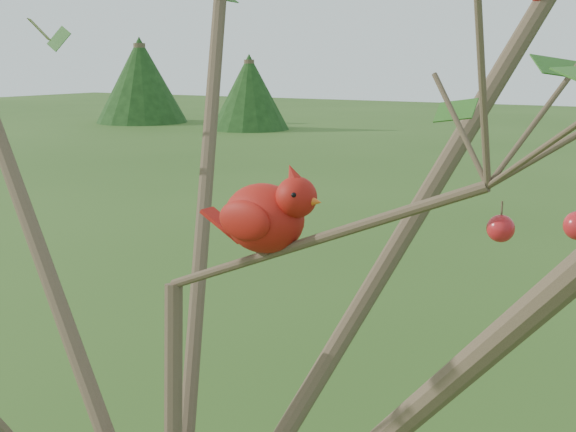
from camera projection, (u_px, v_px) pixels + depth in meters
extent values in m
sphere|color=red|center=(501.00, 228.00, 1.03)|extent=(0.04, 0.04, 0.04)
ellipsoid|color=#B6190F|center=(264.00, 218.00, 1.23)|extent=(0.16, 0.13, 0.12)
sphere|color=#B6190F|center=(296.00, 197.00, 1.18)|extent=(0.07, 0.07, 0.07)
cone|color=#B6190F|center=(293.00, 176.00, 1.18)|extent=(0.05, 0.04, 0.05)
cone|color=#D85914|center=(314.00, 202.00, 1.16)|extent=(0.03, 0.03, 0.03)
ellipsoid|color=black|center=(308.00, 201.00, 1.17)|extent=(0.02, 0.04, 0.03)
cube|color=#B6190F|center=(225.00, 225.00, 1.28)|extent=(0.09, 0.04, 0.05)
ellipsoid|color=#B6190F|center=(277.00, 211.00, 1.27)|extent=(0.11, 0.04, 0.07)
ellipsoid|color=#B6190F|center=(245.00, 221.00, 1.19)|extent=(0.11, 0.04, 0.07)
cylinder|color=#3C2D20|center=(249.00, 95.00, 25.20)|extent=(0.36, 0.36, 2.41)
cone|color=black|center=(249.00, 92.00, 25.18)|extent=(2.81, 2.81, 2.61)
cylinder|color=#3C2D20|center=(141.00, 83.00, 28.01)|extent=(0.45, 0.45, 3.03)
cone|color=black|center=(141.00, 80.00, 27.98)|extent=(3.54, 3.54, 3.28)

